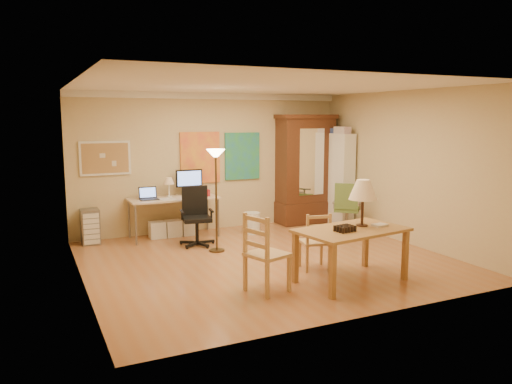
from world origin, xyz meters
name	(u,v)px	position (x,y,z in m)	size (l,w,h in m)	color
floor	(267,260)	(0.00, 0.00, 0.00)	(5.50, 5.50, 0.00)	#A6653B
crown_molding	(212,96)	(0.00, 2.46, 2.64)	(5.50, 0.08, 0.12)	white
corkboard	(105,158)	(-2.05, 2.47, 1.50)	(0.90, 0.04, 0.62)	#A4774D
art_panel_left	(200,158)	(-0.25, 2.47, 1.45)	(0.80, 0.04, 1.00)	yellow
art_panel_right	(242,156)	(0.65, 2.47, 1.45)	(0.75, 0.04, 0.95)	teal
dining_table	(356,218)	(0.67, -1.37, 0.88)	(1.59, 1.09, 1.38)	brown
ladder_chair_back	(315,243)	(0.43, -0.72, 0.40)	(0.46, 0.45, 0.86)	#A4734B
ladder_chair_left	(265,255)	(-0.66, -1.28, 0.48)	(0.58, 0.59, 1.03)	#A4734B
torchiere_lamp	(216,170)	(-0.53, 0.83, 1.38)	(0.31, 0.31, 1.72)	#3C2D18
computer_desk	(175,213)	(-0.87, 2.16, 0.46)	(1.64, 0.72, 1.24)	beige
office_chair_black	(197,230)	(-0.70, 1.37, 0.27)	(0.63, 0.63, 1.03)	black
office_chair_green	(346,219)	(2.24, 1.04, 0.26)	(0.63, 0.64, 0.99)	slate
drawer_cart	(90,227)	(-2.39, 2.25, 0.31)	(0.31, 0.37, 0.62)	slate
armoire	(305,176)	(1.99, 2.24, 1.00)	(1.24, 0.59, 2.29)	#3C2110
bookshelf	(339,179)	(2.55, 1.80, 0.95)	(0.29, 0.76, 1.90)	white
wastebin	(252,223)	(0.54, 1.77, 0.21)	(0.33, 0.33, 0.41)	silver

